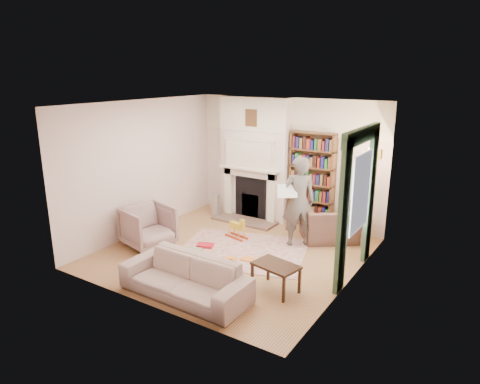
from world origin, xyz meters
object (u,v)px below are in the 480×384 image
Objects in this scene: sofa at (185,278)px; coffee_table at (276,277)px; armchair_reading at (330,223)px; paraffin_heater at (216,205)px; bookcase at (312,175)px; rocking_horse at (236,228)px; man_reading at (298,202)px; armchair_left at (148,226)px.

coffee_table is at bearing 40.16° from sofa.
armchair_reading is 2.87m from paraffin_heater.
bookcase is at bearing -73.84° from armchair_reading.
armchair_reading is 2.21× the size of rocking_horse.
bookcase is 2.64× the size of coffee_table.
man_reading is 2.58× the size of coffee_table.
armchair_reading is at bearing -37.21° from bookcase.
rocking_horse is (1.21, -0.94, -0.05)m from paraffin_heater.
sofa is 4.08× the size of rocking_horse.
armchair_left is (-2.26, -2.72, -0.77)m from bookcase.
armchair_reading is 2.04× the size of paraffin_heater.
coffee_table is at bearing -81.08° from armchair_left.
coffee_table is at bearing -28.32° from rocking_horse.
coffee_table is 1.38× the size of rocking_horse.
rocking_horse is at bearing -37.79° from paraffin_heater.
armchair_reading reaches higher than paraffin_heater.
man_reading reaches higher than sofa.
coffee_table reaches higher than rocking_horse.
armchair_left is 2.20m from paraffin_heater.
man_reading reaches higher than armchair_reading.
bookcase is 1.65× the size of armchair_reading.
armchair_reading is 1.92m from rocking_horse.
bookcase is 2.01m from rocking_horse.
sofa reaches higher than coffee_table.
armchair_left is 1.27× the size of coffee_table.
armchair_reading is 3.52m from sofa.
coffee_table is 3.82m from paraffin_heater.
armchair_reading is 0.62× the size of man_reading.
armchair_reading is at bearing 73.82° from sofa.
armchair_reading is 0.54× the size of sofa.
armchair_left is 1.79m from rocking_horse.
paraffin_heater reaches higher than rocking_horse.
sofa is 1.15× the size of man_reading.
coffee_table is (0.06, -2.47, -0.14)m from armchair_reading.
armchair_reading is 0.92m from man_reading.
man_reading is at bearing 78.98° from sofa.
armchair_left reaches higher than armchair_reading.
paraffin_heater is 1.53m from rocking_horse.
paraffin_heater is at bearing 151.89° from coffee_table.
man_reading is (-0.45, -0.60, 0.54)m from armchair_reading.
man_reading is at bearing -13.55° from paraffin_heater.
rocking_horse is (-1.00, -1.45, -0.95)m from bookcase.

